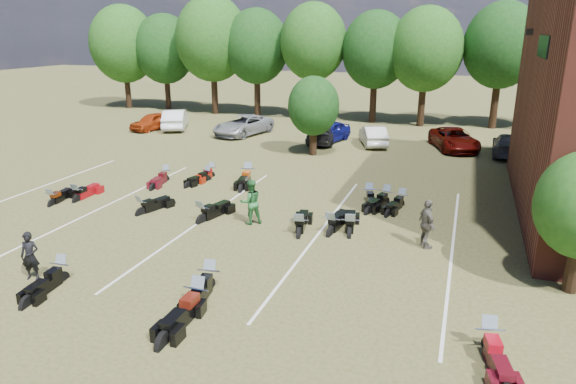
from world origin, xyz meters
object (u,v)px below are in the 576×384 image
at_px(car_0, 152,121).
at_px(person_green, 251,202).
at_px(car_4, 329,132).
at_px(person_grey, 427,224).
at_px(motorcycle_7, 78,201).
at_px(motorcycle_14, 166,181).
at_px(person_black, 30,256).
at_px(motorcycle_3, 210,289).

distance_m(car_0, person_green, 22.61).
relative_size(car_0, car_4, 0.92).
height_order(car_0, person_grey, person_grey).
bearing_deg(person_grey, car_4, -4.44).
bearing_deg(motorcycle_7, person_grey, 177.71).
distance_m(car_0, motorcycle_14, 15.10).
height_order(person_black, motorcycle_3, person_black).
relative_size(person_green, motorcycle_7, 0.86).
distance_m(car_4, person_green, 16.57).
xyz_separation_m(car_0, person_green, (15.52, -16.43, 0.27)).
height_order(person_black, motorcycle_14, person_black).
height_order(car_4, motorcycle_14, car_4).
bearing_deg(car_4, motorcycle_7, -100.77).
height_order(car_4, person_grey, person_grey).
relative_size(motorcycle_7, motorcycle_14, 1.01).
xyz_separation_m(person_green, motorcycle_3, (1.00, -5.58, -0.93)).
distance_m(person_black, person_green, 8.25).
xyz_separation_m(car_0, person_black, (10.87, -23.25, 0.13)).
bearing_deg(motorcycle_3, person_grey, 34.12).
relative_size(person_grey, motorcycle_3, 0.79).
relative_size(motorcycle_3, motorcycle_7, 1.08).
height_order(car_0, motorcycle_7, car_0).
bearing_deg(motorcycle_7, car_0, -69.50).
relative_size(person_grey, motorcycle_7, 0.85).
relative_size(person_green, motorcycle_14, 0.87).
height_order(person_green, motorcycle_3, person_green).
relative_size(car_0, motorcycle_14, 1.81).
bearing_deg(motorcycle_3, person_black, -175.92).
distance_m(person_green, motorcycle_3, 5.75).
xyz_separation_m(car_4, motorcycle_7, (-7.60, -16.57, -0.72)).
bearing_deg(car_4, motorcycle_3, -70.57).
relative_size(car_0, motorcycle_7, 1.79).
distance_m(motorcycle_7, motorcycle_14, 4.72).
height_order(person_grey, motorcycle_3, person_grey).
bearing_deg(person_black, motorcycle_7, 102.53).
height_order(person_green, motorcycle_7, person_green).
bearing_deg(motorcycle_3, car_4, 87.36).
xyz_separation_m(car_0, motorcycle_14, (8.83, -12.23, -0.66)).
bearing_deg(motorcycle_3, car_0, 118.70).
distance_m(car_4, motorcycle_7, 18.24).
bearing_deg(motorcycle_3, motorcycle_7, 142.20).
bearing_deg(person_grey, motorcycle_7, 59.22).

